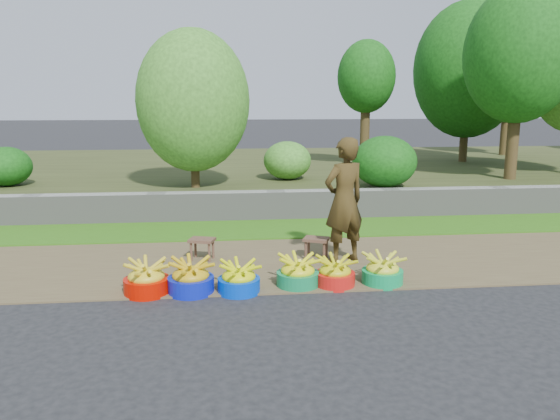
{
  "coord_description": "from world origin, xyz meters",
  "views": [
    {
      "loc": [
        -0.99,
        -6.02,
        2.23
      ],
      "look_at": [
        -0.22,
        1.3,
        0.75
      ],
      "focal_mm": 35.0,
      "sensor_mm": 36.0,
      "label": 1
    }
  ],
  "objects": [
    {
      "name": "basin_f",
      "position": [
        0.94,
        0.25,
        0.17
      ],
      "size": [
        0.51,
        0.51,
        0.38
      ],
      "color": "#08944D",
      "rests_on": "ground"
    },
    {
      "name": "stool_right",
      "position": [
        0.31,
        1.37,
        0.26
      ],
      "size": [
        0.42,
        0.37,
        0.3
      ],
      "rotation": [
        0.0,
        0.0,
        -0.39
      ],
      "color": "brown",
      "rests_on": "dirt_shoulder"
    },
    {
      "name": "basin_d",
      "position": [
        -0.11,
        0.26,
        0.17
      ],
      "size": [
        0.52,
        0.52,
        0.39
      ],
      "color": "#107B45",
      "rests_on": "ground"
    },
    {
      "name": "earth_bank",
      "position": [
        0.0,
        9.0,
        0.25
      ],
      "size": [
        80.0,
        10.0,
        0.5
      ],
      "primitive_type": "cube",
      "color": "#373F1C",
      "rests_on": "ground"
    },
    {
      "name": "grass_verge",
      "position": [
        0.0,
        3.25,
        0.02
      ],
      "size": [
        80.0,
        1.5,
        0.04
      ],
      "primitive_type": "cube",
      "color": "#306A14",
      "rests_on": "ground"
    },
    {
      "name": "basin_e",
      "position": [
        0.35,
        0.23,
        0.16
      ],
      "size": [
        0.49,
        0.49,
        0.36
      ],
      "color": "red",
      "rests_on": "ground"
    },
    {
      "name": "vegetation",
      "position": [
        -3.22,
        7.32,
        2.7
      ],
      "size": [
        34.16,
        7.84,
        4.61
      ],
      "color": "#3C2F17",
      "rests_on": "earth_bank"
    },
    {
      "name": "vendor_woman",
      "position": [
        0.66,
        1.2,
        0.89
      ],
      "size": [
        0.74,
        0.63,
        1.73
      ],
      "primitive_type": "imported",
      "rotation": [
        0.0,
        0.0,
        3.55
      ],
      "color": "black",
      "rests_on": "dirt_shoulder"
    },
    {
      "name": "dirt_shoulder",
      "position": [
        0.0,
        1.25,
        0.01
      ],
      "size": [
        80.0,
        2.5,
        0.02
      ],
      "primitive_type": "cube",
      "color": "brown",
      "rests_on": "ground"
    },
    {
      "name": "basin_b",
      "position": [
        -1.39,
        0.18,
        0.18
      ],
      "size": [
        0.54,
        0.54,
        0.41
      ],
      "color": "#0A18AC",
      "rests_on": "ground"
    },
    {
      "name": "ground_plane",
      "position": [
        0.0,
        0.0,
        0.0
      ],
      "size": [
        120.0,
        120.0,
        0.0
      ],
      "primitive_type": "plane",
      "color": "#232326",
      "rests_on": "ground"
    },
    {
      "name": "stool_left",
      "position": [
        -1.3,
        1.49,
        0.26
      ],
      "size": [
        0.41,
        0.35,
        0.3
      ],
      "rotation": [
        0.0,
        0.0,
        -0.29
      ],
      "color": "brown",
      "rests_on": "dirt_shoulder"
    },
    {
      "name": "basin_c",
      "position": [
        -0.83,
        0.13,
        0.17
      ],
      "size": [
        0.5,
        0.5,
        0.37
      ],
      "color": "#0036CA",
      "rests_on": "ground"
    },
    {
      "name": "basin_a",
      "position": [
        -1.9,
        0.2,
        0.18
      ],
      "size": [
        0.53,
        0.53,
        0.4
      ],
      "color": "#BA0D00",
      "rests_on": "ground"
    },
    {
      "name": "retaining_wall",
      "position": [
        0.0,
        4.1,
        0.28
      ],
      "size": [
        80.0,
        0.35,
        0.55
      ],
      "primitive_type": "cube",
      "color": "gray",
      "rests_on": "ground"
    }
  ]
}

